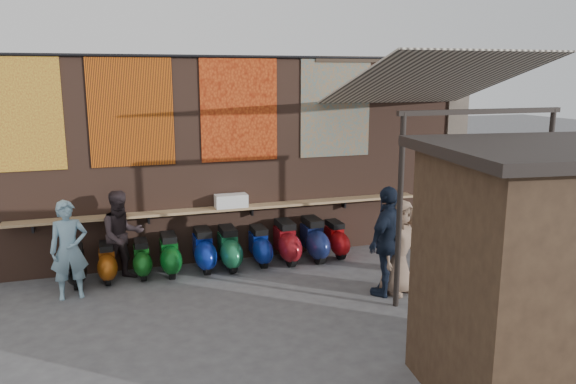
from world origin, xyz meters
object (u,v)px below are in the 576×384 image
(diner_left, at_px, (69,250))
(shopper_grey, at_px, (544,244))
(market_stall, at_px, (555,280))
(scooter_stool_1, at_px, (107,263))
(scooter_stool_3, at_px, (170,255))
(shopper_tan, at_px, (398,247))
(scooter_stool_9, at_px, (336,239))
(diner_right, at_px, (122,236))
(shelf_box, at_px, (231,201))
(scooter_stool_6, at_px, (260,246))
(scooter_stool_4, at_px, (204,250))
(scooter_stool_0, at_px, (76,266))
(scooter_stool_2, at_px, (142,259))
(scooter_stool_5, at_px, (229,249))
(scooter_stool_7, at_px, (286,242))
(scooter_stool_8, at_px, (314,240))
(shopper_navy, at_px, (388,241))

(diner_left, xyz_separation_m, shopper_grey, (7.77, -2.08, -0.04))
(market_stall, bearing_deg, scooter_stool_1, 138.32)
(scooter_stool_3, distance_m, shopper_tan, 4.16)
(scooter_stool_9, relative_size, diner_right, 0.46)
(shelf_box, distance_m, diner_left, 3.09)
(shelf_box, xyz_separation_m, shopper_tan, (2.32, -2.40, -0.43))
(scooter_stool_6, bearing_deg, scooter_stool_3, -179.00)
(scooter_stool_4, distance_m, scooter_stool_9, 2.71)
(diner_right, bearing_deg, diner_left, -163.13)
(scooter_stool_0, relative_size, scooter_stool_6, 0.94)
(diner_right, relative_size, market_stall, 0.58)
(scooter_stool_3, xyz_separation_m, market_stall, (3.66, -5.42, 1.03))
(scooter_stool_0, height_order, scooter_stool_2, scooter_stool_0)
(scooter_stool_4, height_order, scooter_stool_5, scooter_stool_5)
(scooter_stool_4, distance_m, scooter_stool_6, 1.10)
(diner_left, distance_m, market_stall, 7.22)
(market_stall, bearing_deg, diner_left, 145.05)
(shopper_grey, height_order, market_stall, market_stall)
(diner_right, height_order, shopper_grey, diner_right)
(scooter_stool_5, distance_m, scooter_stool_7, 1.15)
(scooter_stool_0, relative_size, scooter_stool_4, 0.87)
(scooter_stool_4, xyz_separation_m, market_stall, (3.02, -5.46, 1.01))
(shelf_box, height_order, scooter_stool_3, shelf_box)
(scooter_stool_2, distance_m, shopper_grey, 7.14)
(scooter_stool_6, xyz_separation_m, scooter_stool_8, (1.10, -0.06, 0.05))
(scooter_stool_6, bearing_deg, scooter_stool_1, 179.99)
(shelf_box, relative_size, scooter_stool_3, 0.78)
(scooter_stool_7, bearing_deg, shopper_grey, -34.79)
(scooter_stool_6, relative_size, market_stall, 0.28)
(scooter_stool_4, distance_m, diner_right, 1.52)
(scooter_stool_2, bearing_deg, scooter_stool_6, -0.51)
(scooter_stool_7, relative_size, scooter_stool_9, 1.16)
(scooter_stool_8, xyz_separation_m, diner_left, (-4.52, -0.56, 0.41))
(scooter_stool_5, bearing_deg, market_stall, -64.78)
(scooter_stool_3, distance_m, scooter_stool_5, 1.12)
(scooter_stool_0, distance_m, scooter_stool_8, 4.46)
(scooter_stool_2, bearing_deg, scooter_stool_4, -0.65)
(diner_right, bearing_deg, scooter_stool_8, -18.73)
(scooter_stool_7, relative_size, scooter_stool_8, 0.98)
(scooter_stool_3, xyz_separation_m, shopper_grey, (6.08, -2.67, 0.41))
(shelf_box, height_order, scooter_stool_4, shelf_box)
(diner_left, bearing_deg, shopper_navy, -21.96)
(scooter_stool_2, relative_size, diner_left, 0.43)
(scooter_stool_4, bearing_deg, shopper_grey, -26.47)
(scooter_stool_0, relative_size, diner_right, 0.44)
(shopper_grey, xyz_separation_m, shopper_tan, (-2.51, 0.58, 0.03))
(scooter_stool_4, height_order, scooter_stool_7, scooter_stool_7)
(scooter_stool_5, height_order, market_stall, market_stall)
(scooter_stool_9, distance_m, diner_left, 5.09)
(market_stall, bearing_deg, scooter_stool_6, 116.58)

